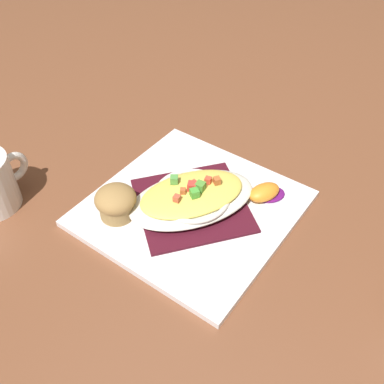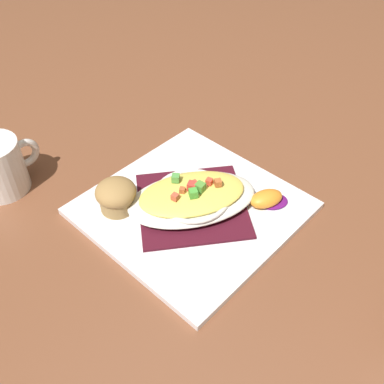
# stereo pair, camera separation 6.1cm
# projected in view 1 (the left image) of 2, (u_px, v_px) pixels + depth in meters

# --- Properties ---
(ground_plane) EXTENTS (2.60, 2.60, 0.00)m
(ground_plane) POSITION_uv_depth(u_px,v_px,m) (192.00, 211.00, 0.70)
(ground_plane) COLOR brown
(square_plate) EXTENTS (0.32, 0.32, 0.01)m
(square_plate) POSITION_uv_depth(u_px,v_px,m) (192.00, 208.00, 0.70)
(square_plate) COLOR white
(square_plate) RESTS_ON ground_plane
(folded_napkin) EXTENTS (0.23, 0.23, 0.00)m
(folded_napkin) POSITION_uv_depth(u_px,v_px,m) (192.00, 205.00, 0.69)
(folded_napkin) COLOR #430F1C
(folded_napkin) RESTS_ON square_plate
(gratin_dish) EXTENTS (0.21, 0.23, 0.04)m
(gratin_dish) POSITION_uv_depth(u_px,v_px,m) (192.00, 197.00, 0.68)
(gratin_dish) COLOR silver
(gratin_dish) RESTS_ON folded_napkin
(muffin) EXTENTS (0.06, 0.06, 0.05)m
(muffin) POSITION_uv_depth(u_px,v_px,m) (116.00, 202.00, 0.66)
(muffin) COLOR olive
(muffin) RESTS_ON square_plate
(orange_garnish) EXTENTS (0.06, 0.07, 0.02)m
(orange_garnish) POSITION_uv_depth(u_px,v_px,m) (265.00, 193.00, 0.70)
(orange_garnish) COLOR #5D1365
(orange_garnish) RESTS_ON square_plate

